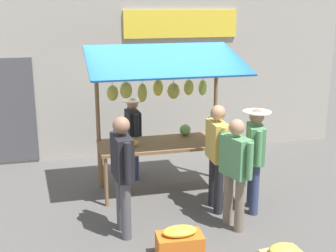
{
  "coord_description": "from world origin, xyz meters",
  "views": [
    {
      "loc": [
        1.71,
        7.15,
        3.19
      ],
      "look_at": [
        0.0,
        0.3,
        1.25
      ],
      "focal_mm": 48.42,
      "sensor_mm": 36.0,
      "label": 1
    }
  ],
  "objects_px": {
    "market_stall": "(163,103)",
    "shopper_with_shopping_bag": "(235,166)",
    "shopper_with_ponytail": "(122,167)",
    "vendor_with_sunhat": "(133,132)",
    "shopper_in_striped_shirt": "(255,152)",
    "shopper_in_grey_tee": "(217,150)",
    "produce_crate_side": "(180,243)"
  },
  "relations": [
    {
      "from": "shopper_with_ponytail",
      "to": "shopper_in_striped_shirt",
      "type": "height_order",
      "value": "shopper_with_ponytail"
    },
    {
      "from": "vendor_with_sunhat",
      "to": "produce_crate_side",
      "type": "xyz_separation_m",
      "value": [
        -0.1,
        2.89,
        -0.68
      ]
    },
    {
      "from": "shopper_with_ponytail",
      "to": "shopper_with_shopping_bag",
      "type": "bearing_deg",
      "value": -101.68
    },
    {
      "from": "market_stall",
      "to": "shopper_in_striped_shirt",
      "type": "xyz_separation_m",
      "value": [
        -1.17,
        1.16,
        -0.58
      ]
    },
    {
      "from": "vendor_with_sunhat",
      "to": "shopper_in_grey_tee",
      "type": "height_order",
      "value": "shopper_in_grey_tee"
    },
    {
      "from": "shopper_with_shopping_bag",
      "to": "shopper_in_striped_shirt",
      "type": "height_order",
      "value": "shopper_in_striped_shirt"
    },
    {
      "from": "shopper_with_ponytail",
      "to": "shopper_in_striped_shirt",
      "type": "relative_size",
      "value": 1.04
    },
    {
      "from": "shopper_in_striped_shirt",
      "to": "produce_crate_side",
      "type": "height_order",
      "value": "shopper_in_striped_shirt"
    },
    {
      "from": "market_stall",
      "to": "shopper_in_striped_shirt",
      "type": "bearing_deg",
      "value": 135.15
    },
    {
      "from": "vendor_with_sunhat",
      "to": "shopper_with_shopping_bag",
      "type": "bearing_deg",
      "value": 22.08
    },
    {
      "from": "market_stall",
      "to": "shopper_in_grey_tee",
      "type": "bearing_deg",
      "value": 121.76
    },
    {
      "from": "shopper_in_striped_shirt",
      "to": "shopper_in_grey_tee",
      "type": "bearing_deg",
      "value": 88.44
    },
    {
      "from": "vendor_with_sunhat",
      "to": "shopper_in_striped_shirt",
      "type": "bearing_deg",
      "value": 37.53
    },
    {
      "from": "shopper_in_grey_tee",
      "to": "shopper_with_shopping_bag",
      "type": "bearing_deg",
      "value": -174.08
    },
    {
      "from": "shopper_with_ponytail",
      "to": "shopper_with_shopping_bag",
      "type": "distance_m",
      "value": 1.59
    },
    {
      "from": "shopper_with_ponytail",
      "to": "shopper_in_grey_tee",
      "type": "height_order",
      "value": "shopper_with_ponytail"
    },
    {
      "from": "market_stall",
      "to": "produce_crate_side",
      "type": "relative_size",
      "value": 4.12
    },
    {
      "from": "vendor_with_sunhat",
      "to": "shopper_with_ponytail",
      "type": "distance_m",
      "value": 2.17
    },
    {
      "from": "shopper_in_striped_shirt",
      "to": "produce_crate_side",
      "type": "xyz_separation_m",
      "value": [
        1.48,
        1.05,
        -0.78
      ]
    },
    {
      "from": "market_stall",
      "to": "shopper_in_grey_tee",
      "type": "xyz_separation_m",
      "value": [
        -0.61,
        0.99,
        -0.57
      ]
    },
    {
      "from": "shopper_with_shopping_bag",
      "to": "market_stall",
      "type": "bearing_deg",
      "value": 6.38
    },
    {
      "from": "shopper_with_ponytail",
      "to": "market_stall",
      "type": "bearing_deg",
      "value": -37.56
    },
    {
      "from": "vendor_with_sunhat",
      "to": "produce_crate_side",
      "type": "relative_size",
      "value": 2.5
    },
    {
      "from": "market_stall",
      "to": "shopper_with_shopping_bag",
      "type": "bearing_deg",
      "value": 112.43
    },
    {
      "from": "produce_crate_side",
      "to": "vendor_with_sunhat",
      "type": "bearing_deg",
      "value": -88.08
    },
    {
      "from": "vendor_with_sunhat",
      "to": "shopper_in_grey_tee",
      "type": "distance_m",
      "value": 1.96
    },
    {
      "from": "shopper_in_grey_tee",
      "to": "market_stall",
      "type": "bearing_deg",
      "value": 32.98
    },
    {
      "from": "shopper_with_ponytail",
      "to": "vendor_with_sunhat",
      "type": "bearing_deg",
      "value": -18.44
    },
    {
      "from": "vendor_with_sunhat",
      "to": "shopper_in_striped_shirt",
      "type": "distance_m",
      "value": 2.43
    },
    {
      "from": "produce_crate_side",
      "to": "market_stall",
      "type": "bearing_deg",
      "value": -97.98
    },
    {
      "from": "vendor_with_sunhat",
      "to": "shopper_with_ponytail",
      "type": "height_order",
      "value": "shopper_with_ponytail"
    },
    {
      "from": "market_stall",
      "to": "shopper_with_ponytail",
      "type": "relative_size",
      "value": 1.45
    }
  ]
}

